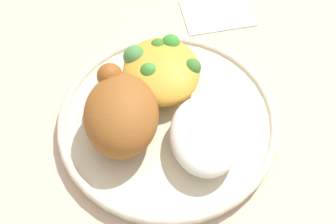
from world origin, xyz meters
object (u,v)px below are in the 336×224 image
plate (168,121)px  roasted_chicken (121,113)px  napkin (218,12)px  mac_cheese_with_broccoli (161,69)px  rice_pile (205,135)px

plate → roasted_chicken: (-0.02, 0.05, 0.04)m
roasted_chicken → napkin: bearing=-33.0°
napkin → plate: bearing=157.2°
plate → mac_cheese_with_broccoli: size_ratio=2.54×
roasted_chicken → mac_cheese_with_broccoli: 0.09m
roasted_chicken → napkin: (0.21, -0.14, -0.05)m
roasted_chicken → mac_cheese_with_broccoli: roasted_chicken is taller
rice_pile → roasted_chicken: bearing=76.0°
plate → rice_pile: size_ratio=2.54×
plate → rice_pile: rice_pile is taller
mac_cheese_with_broccoli → napkin: mac_cheese_with_broccoli is taller
mac_cheese_with_broccoli → plate: bearing=-173.1°
rice_pile → mac_cheese_with_broccoli: bearing=26.3°
roasted_chicken → napkin: 0.25m
mac_cheese_with_broccoli → roasted_chicken: bearing=147.1°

